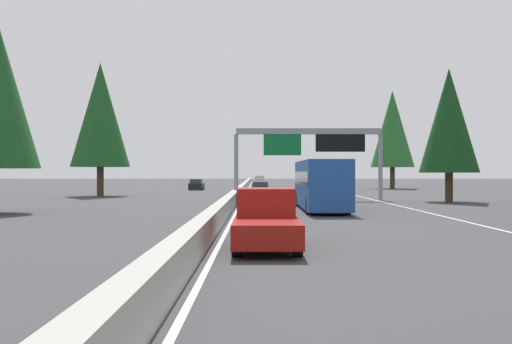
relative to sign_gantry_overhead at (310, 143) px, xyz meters
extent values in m
plane|color=#38383A|center=(10.58, 6.04, -4.88)|extent=(320.00, 320.00, 0.00)
cube|color=#9E9B93|center=(30.58, 6.34, -4.43)|extent=(180.00, 0.56, 0.90)
cube|color=silver|center=(20.58, -5.48, -4.87)|extent=(160.00, 0.16, 0.01)
cube|color=silver|center=(20.58, 5.79, -4.87)|extent=(160.00, 0.16, 0.01)
cylinder|color=gray|center=(0.04, 6.34, -2.06)|extent=(0.36, 0.36, 5.63)
cylinder|color=gray|center=(0.04, -5.98, -2.06)|extent=(0.36, 0.36, 5.63)
cube|color=gray|center=(0.04, 0.18, 1.00)|extent=(0.50, 12.32, 0.50)
cube|color=#0C602D|center=(-0.11, 2.40, -0.10)|extent=(0.12, 3.20, 1.90)
cube|color=black|center=(-0.11, -2.53, 0.00)|extent=(0.16, 4.20, 1.50)
cube|color=maroon|center=(-32.64, 4.26, -4.27)|extent=(5.60, 2.00, 0.70)
cube|color=maroon|center=(-31.64, 4.26, -3.47)|extent=(2.24, 1.84, 0.90)
cube|color=#2D3847|center=(-31.64, 4.26, -3.38)|extent=(2.02, 1.92, 0.41)
cylinder|color=black|center=(-30.80, 5.12, -4.48)|extent=(0.80, 0.28, 0.80)
cylinder|color=black|center=(-30.80, 3.40, -4.48)|extent=(0.80, 0.28, 0.80)
cylinder|color=black|center=(-34.49, 5.12, -4.48)|extent=(0.80, 0.28, 0.80)
cylinder|color=black|center=(-34.49, 3.40, -4.48)|extent=(0.80, 0.28, 0.80)
cube|color=#1E4793|center=(-13.49, 0.54, -3.23)|extent=(11.50, 2.50, 2.90)
cube|color=#2D3847|center=(-13.49, 0.54, -2.86)|extent=(11.04, 2.55, 0.84)
cylinder|color=black|center=(-9.47, 1.64, -4.38)|extent=(1.00, 0.30, 1.00)
cylinder|color=black|center=(-9.47, -0.56, -4.38)|extent=(1.00, 0.30, 1.00)
cylinder|color=black|center=(-17.52, 1.64, -4.38)|extent=(1.00, 0.30, 1.00)
cylinder|color=black|center=(-17.52, -0.56, -4.38)|extent=(1.00, 0.30, 1.00)
cube|color=#2D6B38|center=(7.26, 4.26, -4.35)|extent=(4.40, 1.80, 0.76)
cube|color=#2D3847|center=(7.04, 4.26, -3.69)|extent=(2.46, 1.51, 0.56)
cylinder|color=black|center=(8.67, 5.05, -4.56)|extent=(0.64, 0.22, 0.64)
cylinder|color=black|center=(8.67, 3.47, -4.56)|extent=(0.64, 0.22, 0.64)
cylinder|color=black|center=(5.85, 5.05, -4.56)|extent=(0.64, 0.22, 0.64)
cylinder|color=black|center=(5.85, 3.47, -4.56)|extent=(0.64, 0.22, 0.64)
cube|color=white|center=(32.12, -2.91, -3.18)|extent=(6.12, 2.40, 2.50)
cube|color=silver|center=(36.37, -2.91, -3.48)|extent=(2.38, 2.30, 1.90)
cylinder|color=black|center=(36.20, -1.85, -4.43)|extent=(0.90, 0.28, 0.90)
cylinder|color=black|center=(36.20, -3.97, -4.43)|extent=(0.90, 0.28, 0.90)
cylinder|color=black|center=(30.42, -1.85, -4.43)|extent=(0.90, 0.28, 0.90)
cylinder|color=black|center=(30.42, -3.97, -4.43)|extent=(0.90, 0.28, 0.90)
cube|color=silver|center=(75.89, 4.05, -3.91)|extent=(5.00, 1.95, 1.44)
cube|color=#2D3847|center=(73.59, 4.05, -3.66)|extent=(0.08, 1.48, 0.56)
cylinder|color=black|center=(77.59, 4.90, -4.53)|extent=(0.70, 0.24, 0.70)
cylinder|color=black|center=(77.59, 3.19, -4.53)|extent=(0.70, 0.24, 0.70)
cylinder|color=black|center=(74.19, 4.90, -4.53)|extent=(0.70, 0.24, 0.70)
cylinder|color=black|center=(74.19, 3.19, -4.53)|extent=(0.70, 0.24, 0.70)
cube|color=black|center=(29.78, 12.69, -4.35)|extent=(4.40, 1.80, 0.76)
cube|color=#2D3847|center=(29.56, 12.69, -3.69)|extent=(2.46, 1.51, 0.56)
cylinder|color=black|center=(31.19, 13.48, -4.56)|extent=(0.64, 0.22, 0.64)
cylinder|color=black|center=(31.19, 11.90, -4.56)|extent=(0.64, 0.22, 0.64)
cylinder|color=black|center=(28.37, 13.48, -4.56)|extent=(0.64, 0.22, 0.64)
cylinder|color=black|center=(28.37, 11.90, -4.56)|extent=(0.64, 0.22, 0.64)
cylinder|color=#4C3823|center=(-3.31, -10.77, -3.70)|extent=(0.62, 0.62, 2.35)
cone|color=#143D19|center=(-3.31, -10.77, 1.65)|extent=(4.71, 4.71, 8.35)
cylinder|color=#4C3823|center=(36.08, -15.07, -3.31)|extent=(0.70, 0.70, 3.13)
cone|color=#236028|center=(36.08, -15.07, 3.80)|extent=(6.26, 6.26, 11.09)
cylinder|color=#4C3823|center=(8.48, 20.14, -3.42)|extent=(0.68, 0.68, 2.92)
cone|color=#194C1E|center=(8.48, 20.14, 3.23)|extent=(5.85, 5.85, 10.36)
camera|label=1|loc=(-51.61, 4.55, -2.49)|focal=42.53mm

